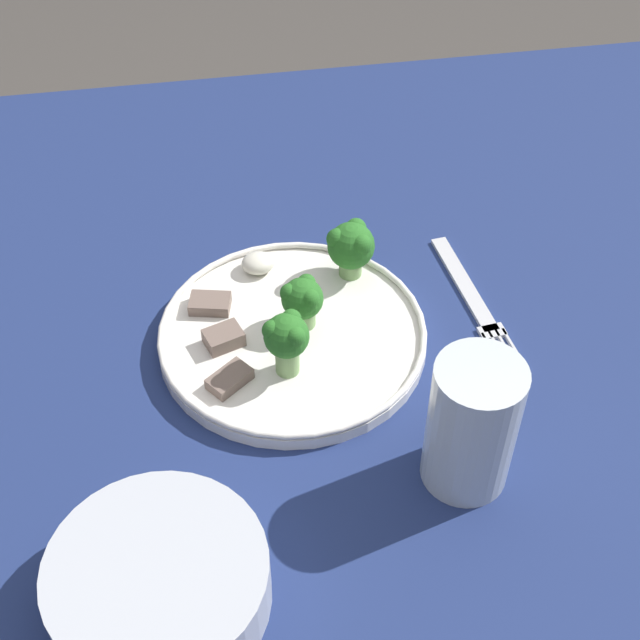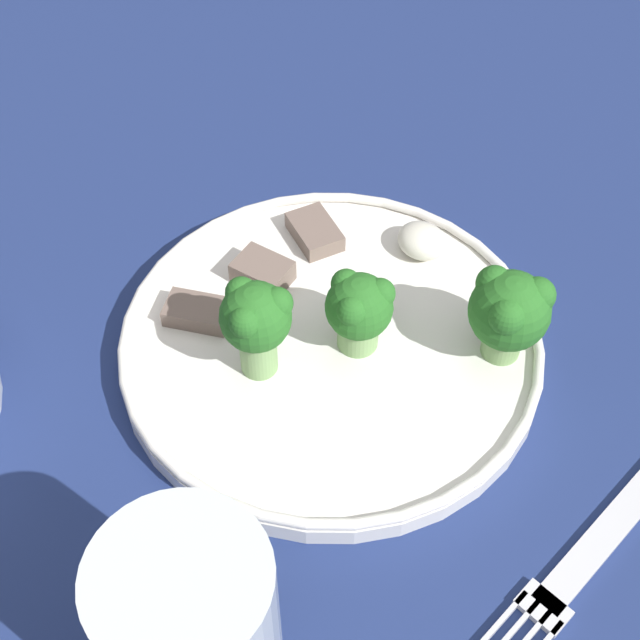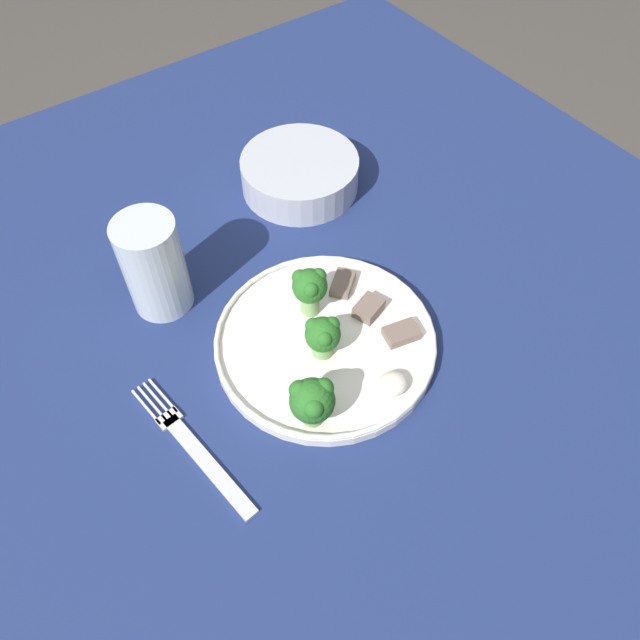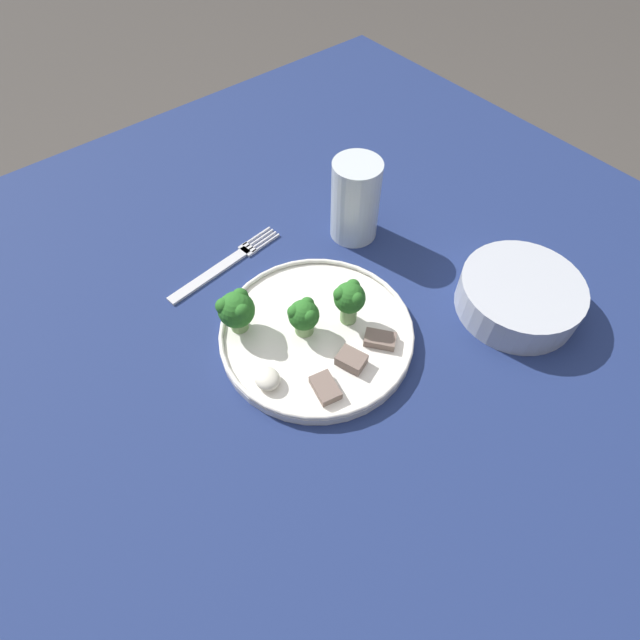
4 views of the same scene
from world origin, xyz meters
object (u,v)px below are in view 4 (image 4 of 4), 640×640
(cream_bowl, at_px, (519,296))
(drinking_glass, at_px, (355,204))
(dinner_plate, at_px, (317,333))
(fork, at_px, (224,265))

(cream_bowl, distance_m, drinking_glass, 0.25)
(dinner_plate, relative_size, drinking_glass, 2.01)
(fork, xyz_separation_m, cream_bowl, (0.30, 0.25, 0.02))
(dinner_plate, relative_size, cream_bowl, 1.55)
(dinner_plate, xyz_separation_m, fork, (-0.17, -0.02, -0.01))
(dinner_plate, height_order, cream_bowl, cream_bowl)
(dinner_plate, xyz_separation_m, drinking_glass, (-0.11, 0.16, 0.04))
(fork, relative_size, drinking_glass, 1.58)
(dinner_plate, distance_m, drinking_glass, 0.20)
(fork, distance_m, cream_bowl, 0.39)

